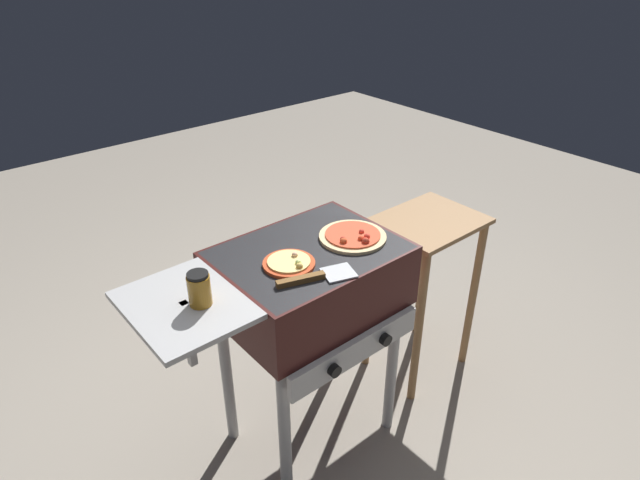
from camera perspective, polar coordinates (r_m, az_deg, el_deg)
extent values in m
plane|color=gray|center=(2.46, -0.94, -19.33)|extent=(8.00, 8.00, 0.00)
cube|color=#38110F|center=(1.94, -1.13, -4.07)|extent=(0.64, 0.48, 0.24)
cube|color=black|center=(1.88, -1.17, -1.12)|extent=(0.61, 0.46, 0.01)
cube|color=#ACACAC|center=(1.67, -14.14, -6.69)|extent=(0.32, 0.41, 0.02)
cube|color=#ACACAC|center=(1.74, -13.69, -9.64)|extent=(0.02, 0.02, 0.24)
cube|color=#ACACAC|center=(1.89, 3.83, -11.61)|extent=(0.58, 0.02, 0.10)
cylinder|color=black|center=(1.82, 1.54, -13.62)|extent=(0.04, 0.02, 0.04)
cylinder|color=black|center=(1.95, 6.93, -10.40)|extent=(0.04, 0.02, 0.04)
cylinder|color=#ACACAC|center=(2.01, -3.73, -20.03)|extent=(0.04, 0.04, 0.66)
cylinder|color=#ACACAC|center=(2.26, 7.59, -13.14)|extent=(0.04, 0.04, 0.66)
cylinder|color=#ACACAC|center=(2.23, -9.77, -14.06)|extent=(0.04, 0.04, 0.66)
cylinder|color=#ACACAC|center=(2.46, 1.08, -8.62)|extent=(0.04, 0.04, 0.66)
cylinder|color=beige|center=(1.94, 3.46, 0.35)|extent=(0.24, 0.24, 0.01)
cylinder|color=#D14C2D|center=(1.94, 3.47, 0.58)|extent=(0.20, 0.20, 0.01)
sphere|color=red|center=(1.89, 2.43, 0.10)|extent=(0.02, 0.02, 0.02)
sphere|color=#DF4323|center=(1.90, 4.33, 0.16)|extent=(0.02, 0.02, 0.02)
sphere|color=#E24333|center=(1.95, 4.41, 0.89)|extent=(0.02, 0.02, 0.02)
sphere|color=#F04431|center=(1.92, 4.97, 0.38)|extent=(0.02, 0.02, 0.02)
sphere|color=#DF5129|center=(1.88, 2.49, -0.14)|extent=(0.03, 0.03, 0.03)
sphere|color=red|center=(1.89, 4.83, -0.14)|extent=(0.03, 0.03, 0.03)
cylinder|color=#C64723|center=(1.79, -3.30, -2.52)|extent=(0.17, 0.17, 0.01)
cylinder|color=#EDD17A|center=(1.78, -3.31, -2.27)|extent=(0.14, 0.14, 0.01)
sphere|color=#E2BD5C|center=(1.74, -2.18, -2.78)|extent=(0.02, 0.02, 0.02)
sphere|color=#F2B589|center=(1.80, -2.68, -1.58)|extent=(0.02, 0.02, 0.02)
sphere|color=#D5EE87|center=(1.76, -2.32, -2.36)|extent=(0.02, 0.02, 0.02)
cylinder|color=#B77A1E|center=(1.62, -12.60, -5.20)|extent=(0.07, 0.07, 0.10)
cylinder|color=black|center=(1.59, -12.81, -3.62)|extent=(0.06, 0.06, 0.01)
cube|color=#B7BABF|center=(1.74, 1.98, -3.48)|extent=(0.12, 0.12, 0.01)
cube|color=brown|center=(1.70, -2.05, -4.21)|extent=(0.16, 0.07, 0.02)
cube|color=olive|center=(2.35, 11.48, 1.96)|extent=(0.44, 0.36, 0.02)
cylinder|color=olive|center=(2.36, 10.34, -9.36)|extent=(0.04, 0.04, 0.78)
cylinder|color=olive|center=(2.61, 15.81, -5.75)|extent=(0.04, 0.04, 0.78)
cylinder|color=olive|center=(2.51, 5.16, -6.15)|extent=(0.04, 0.04, 0.78)
cylinder|color=olive|center=(2.75, 10.81, -3.08)|extent=(0.04, 0.04, 0.78)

